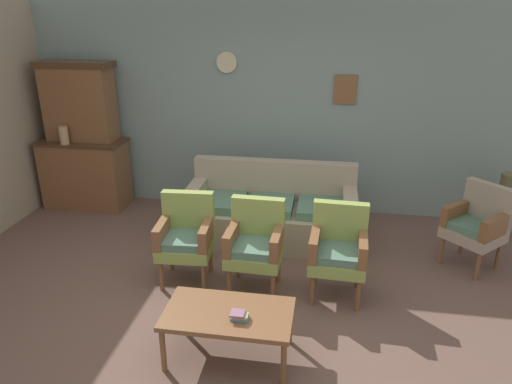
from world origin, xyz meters
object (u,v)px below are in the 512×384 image
(vase_on_cabinet, at_px, (64,135))
(armchair_row_middle, at_px, (186,235))
(wingback_chair_by_fireplace, at_px, (478,223))
(armchair_by_doorway, at_px, (255,242))
(book_stack_on_table, at_px, (239,316))
(side_cabinet, at_px, (86,173))
(coffee_table, at_px, (228,317))
(floor_vase_by_wall, at_px, (504,206))
(armchair_near_couch_end, at_px, (338,248))
(floral_couch, at_px, (271,214))

(vase_on_cabinet, relative_size, armchair_row_middle, 0.26)
(vase_on_cabinet, height_order, wingback_chair_by_fireplace, vase_on_cabinet)
(armchair_by_doorway, height_order, book_stack_on_table, armchair_by_doorway)
(vase_on_cabinet, xyz_separation_m, armchair_row_middle, (2.07, -1.46, -0.55))
(armchair_row_middle, height_order, armchair_by_doorway, same)
(side_cabinet, bearing_deg, wingback_chair_by_fireplace, -10.31)
(vase_on_cabinet, relative_size, wingback_chair_by_fireplace, 0.26)
(side_cabinet, xyz_separation_m, coffee_table, (2.60, -2.71, -0.09))
(book_stack_on_table, bearing_deg, side_cabinet, 134.13)
(wingback_chair_by_fireplace, bearing_deg, side_cabinet, 169.69)
(floor_vase_by_wall, bearing_deg, book_stack_on_table, -135.12)
(armchair_near_couch_end, distance_m, book_stack_on_table, 1.33)
(side_cabinet, distance_m, coffee_table, 3.76)
(floral_couch, height_order, armchair_by_doorway, same)
(armchair_near_couch_end, distance_m, wingback_chair_by_fireplace, 1.64)
(vase_on_cabinet, height_order, armchair_by_doorway, vase_on_cabinet)
(wingback_chair_by_fireplace, bearing_deg, floor_vase_by_wall, 56.58)
(book_stack_on_table, bearing_deg, armchair_by_doorway, 93.01)
(floral_couch, height_order, armchair_row_middle, same)
(vase_on_cabinet, height_order, floor_vase_by_wall, vase_on_cabinet)
(side_cabinet, xyz_separation_m, armchair_row_middle, (1.94, -1.64, 0.03))
(armchair_near_couch_end, xyz_separation_m, floor_vase_by_wall, (1.96, 1.57, -0.10))
(floral_couch, distance_m, armchair_by_doorway, 1.08)
(vase_on_cabinet, height_order, floral_couch, vase_on_cabinet)
(armchair_row_middle, distance_m, armchair_by_doorway, 0.71)
(book_stack_on_table, bearing_deg, wingback_chair_by_fireplace, 41.08)
(armchair_row_middle, bearing_deg, side_cabinet, 139.71)
(side_cabinet, height_order, armchair_row_middle, side_cabinet)
(armchair_row_middle, distance_m, floor_vase_by_wall, 3.79)
(armchair_by_doorway, height_order, coffee_table, armchair_by_doorway)
(floral_couch, height_order, armchair_near_couch_end, same)
(vase_on_cabinet, bearing_deg, book_stack_on_table, -42.60)
(side_cabinet, relative_size, floor_vase_by_wall, 1.45)
(armchair_near_couch_end, relative_size, floor_vase_by_wall, 1.13)
(armchair_row_middle, distance_m, armchair_near_couch_end, 1.50)
(coffee_table, bearing_deg, wingback_chair_by_fireplace, 38.65)
(armchair_row_middle, bearing_deg, floor_vase_by_wall, 24.01)
(book_stack_on_table, xyz_separation_m, floor_vase_by_wall, (2.70, 2.68, -0.05))
(floral_couch, distance_m, armchair_row_middle, 1.27)
(side_cabinet, xyz_separation_m, floral_couch, (2.66, -0.62, -0.14))
(vase_on_cabinet, height_order, armchair_row_middle, vase_on_cabinet)
(coffee_table, height_order, floor_vase_by_wall, floor_vase_by_wall)
(book_stack_on_table, bearing_deg, floor_vase_by_wall, 44.88)
(armchair_by_doorway, distance_m, coffee_table, 1.03)
(armchair_row_middle, height_order, wingback_chair_by_fireplace, same)
(vase_on_cabinet, distance_m, book_stack_on_table, 3.89)
(armchair_row_middle, relative_size, wingback_chair_by_fireplace, 1.00)
(armchair_row_middle, height_order, book_stack_on_table, armchair_row_middle)
(armchair_row_middle, distance_m, coffee_table, 1.26)
(floral_couch, bearing_deg, armchair_near_couch_end, -53.80)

